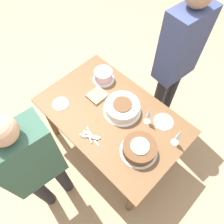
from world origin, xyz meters
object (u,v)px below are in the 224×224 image
cake_front_chocolate (139,149)px  cake_back_decorated (103,75)px  person_watching (178,57)px  cake_center_white (122,107)px  wine_glass_near (149,113)px  wine_glass_far (179,135)px  person_cutting (34,165)px

cake_front_chocolate → cake_back_decorated: (-0.79, 0.35, 0.01)m
cake_back_decorated → person_watching: (0.50, 0.49, 0.26)m
cake_back_decorated → person_watching: 0.75m
cake_back_decorated → cake_center_white: bearing=-19.8°
wine_glass_near → person_watching: (-0.15, 0.56, 0.17)m
cake_front_chocolate → cake_back_decorated: bearing=156.5°
cake_front_chocolate → wine_glass_far: bearing=58.7°
wine_glass_far → cake_center_white: bearing=-171.4°
wine_glass_near → wine_glass_far: (0.31, 0.01, -0.00)m
wine_glass_far → person_watching: person_watching is taller
cake_back_decorated → wine_glass_near: (0.66, -0.07, 0.09)m
cake_center_white → wine_glass_far: size_ratio=1.61×
cake_center_white → wine_glass_far: wine_glass_far is taller
cake_front_chocolate → person_watching: (-0.29, 0.83, 0.27)m
wine_glass_far → cake_front_chocolate: bearing=-121.3°
wine_glass_far → person_cutting: bearing=-121.6°
person_cutting → wine_glass_near: bearing=-9.8°
cake_front_chocolate → wine_glass_near: wine_glass_near is taller
wine_glass_near → person_watching: person_watching is taller
cake_center_white → wine_glass_near: wine_glass_near is taller
wine_glass_far → person_watching: size_ratio=0.13×
cake_center_white → person_watching: 0.70m
wine_glass_near → person_cutting: (-0.30, -0.98, 0.07)m
person_watching → cake_back_decorated: bearing=-39.3°
wine_glass_near → person_cutting: 1.02m
cake_back_decorated → person_watching: size_ratio=0.13×
cake_front_chocolate → person_cutting: person_cutting is taller
cake_center_white → person_cutting: 0.92m
cake_back_decorated → wine_glass_near: bearing=-6.2°
person_cutting → person_watching: person_watching is taller
cake_center_white → cake_back_decorated: bearing=160.2°
cake_back_decorated → wine_glass_far: (0.96, -0.06, 0.09)m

